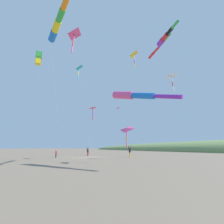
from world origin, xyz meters
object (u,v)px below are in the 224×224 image
Objects in this scene: kite_delta_red_high_left at (79,68)px; kite_delta_rainbow_low_near at (74,34)px; kite_delta_white_trailing at (93,108)px; kite_delta_black_fish_shape at (171,76)px; kite_box_purple_drifting at (39,58)px; kite_windsock_long_streamer_right at (164,37)px; kite_delta_small_distant at (133,55)px; kite_windsock_blue_topmost at (156,51)px; kite_delta_green_low_center at (126,130)px; person_adult_flyer at (88,151)px; kite_delta_magenta_far_left at (118,108)px; kite_windsock_teal_far_right at (133,95)px; person_bystander_far at (130,151)px; person_child_green_jacket at (56,153)px; kite_windsock_orange_high_right at (59,19)px; person_child_grey_jacket at (88,152)px.

kite_delta_rainbow_low_near is at bearing -113.89° from kite_delta_red_high_left.
kite_delta_white_trailing is 11.38m from kite_delta_rainbow_low_near.
kite_delta_black_fish_shape is 16.83m from kite_box_purple_drifting.
kite_windsock_long_streamer_right is 10.30m from kite_delta_rainbow_low_near.
kite_delta_small_distant is 0.91× the size of kite_windsock_blue_topmost.
person_adult_flyer is at bearing 108.99° from kite_delta_green_low_center.
kite_delta_magenta_far_left is 13.57m from kite_delta_small_distant.
kite_windsock_blue_topmost is (-2.74, -15.52, 4.57)m from kite_delta_magenta_far_left.
kite_box_purple_drifting is (-15.07, 7.22, 2.01)m from kite_delta_black_fish_shape.
kite_delta_green_low_center is (4.62, 8.28, -2.38)m from kite_windsock_teal_far_right.
person_adult_flyer is 21.33m from kite_windsock_blue_topmost.
kite_box_purple_drifting is at bearing -136.22° from person_adult_flyer.
kite_delta_small_distant is at bearing 51.60° from kite_windsock_teal_far_right.
kite_delta_rainbow_low_near is (-12.51, -7.79, 12.84)m from person_bystander_far.
kite_delta_rainbow_low_near is at bearing 155.21° from kite_windsock_long_streamer_right.
kite_windsock_blue_topmost reaches higher than kite_delta_green_low_center.
person_adult_flyer is 18.47m from kite_box_purple_drifting.
person_child_green_jacket is at bearing 125.44° from kite_delta_black_fish_shape.
person_adult_flyer is 0.16× the size of kite_delta_black_fish_shape.
kite_box_purple_drifting reaches higher than kite_windsock_teal_far_right.
kite_delta_white_trailing is at bearing -45.67° from person_child_green_jacket.
kite_box_purple_drifting reaches higher than kite_windsock_orange_high_right.
kite_delta_black_fish_shape reaches higher than person_adult_flyer.
kite_delta_white_trailing reaches higher than person_adult_flyer.
kite_delta_magenta_far_left is at bearing 9.20° from person_child_green_jacket.
person_bystander_far is 19.69m from kite_box_purple_drifting.
kite_box_purple_drifting is at bearing -176.23° from kite_delta_green_low_center.
kite_delta_rainbow_low_near is at bearing -148.10° from person_bystander_far.
kite_box_purple_drifting is (-4.24, -7.99, 11.77)m from person_child_green_jacket.
person_child_green_jacket is 19.87m from kite_windsock_orange_high_right.
person_child_green_jacket is at bearing 134.33° from kite_delta_white_trailing.
kite_windsock_orange_high_right is 14.43m from kite_delta_white_trailing.
person_adult_flyer is 0.10× the size of kite_windsock_long_streamer_right.
kite_windsock_teal_far_right is (4.66, -15.38, 6.07)m from person_child_green_jacket.
kite_windsock_teal_far_right is 9.78m from kite_delta_green_low_center.
kite_box_purple_drifting is 0.71× the size of kite_windsock_blue_topmost.
kite_delta_red_high_left is at bearing -161.20° from person_bystander_far.
kite_delta_white_trailing is 0.50× the size of kite_windsock_long_streamer_right.
person_child_grey_jacket is 12.82m from kite_delta_green_low_center.
kite_delta_small_distant reaches higher than kite_windsock_blue_topmost.
kite_windsock_orange_high_right is 8.37m from kite_box_purple_drifting.
kite_box_purple_drifting is at bearing 140.31° from kite_windsock_teal_far_right.
person_adult_flyer is 0.12× the size of kite_delta_rainbow_low_near.
kite_delta_rainbow_low_near is at bearing -124.44° from kite_delta_white_trailing.
kite_box_purple_drifting reaches higher than kite_delta_red_high_left.
kite_box_purple_drifting is (-12.53, 8.87, -1.52)m from kite_windsock_long_streamer_right.
kite_delta_rainbow_low_near is at bearing -94.85° from person_child_green_jacket.
kite_windsock_long_streamer_right reaches higher than kite_delta_magenta_far_left.
kite_delta_rainbow_low_near is at bearing 175.66° from kite_windsock_blue_topmost.
kite_delta_red_high_left is (5.02, -0.40, -0.17)m from kite_box_purple_drifting.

